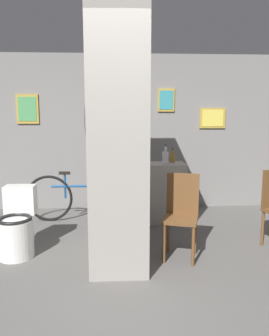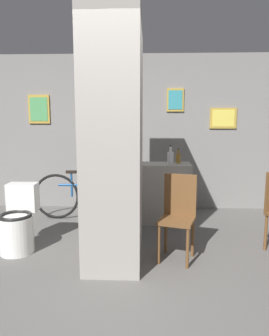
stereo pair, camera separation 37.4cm
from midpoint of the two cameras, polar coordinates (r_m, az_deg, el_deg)
name	(u,v)px [view 2 (the right image)]	position (r m, az deg, el deg)	size (l,w,h in m)	color
ground_plane	(121,280)	(3.37, 0.97, -19.06)	(14.00, 14.00, 0.00)	#5B5956
wall_back	(133,133)	(5.61, 1.72, 6.16)	(8.00, 0.09, 2.60)	gray
pillar_center	(115,142)	(3.62, -0.49, 4.48)	(0.62, 1.26, 2.60)	gray
counter_shelf	(152,193)	(4.94, 5.29, -4.36)	(1.13, 0.44, 0.89)	gray
toilet	(18,224)	(4.10, -17.18, -9.29)	(0.39, 0.55, 0.77)	white
chair_near_pillar	(178,213)	(3.73, 10.49, -7.80)	(0.46, 0.46, 0.94)	brown
bicycle	(88,196)	(5.09, -6.05, -4.87)	(1.69, 0.42, 0.76)	black
bottle_tall	(170,157)	(4.81, 8.51, 1.87)	(0.09, 0.09, 0.29)	silver
bottle_short	(178,158)	(4.95, 9.79, 1.77)	(0.08, 0.08, 0.23)	olive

